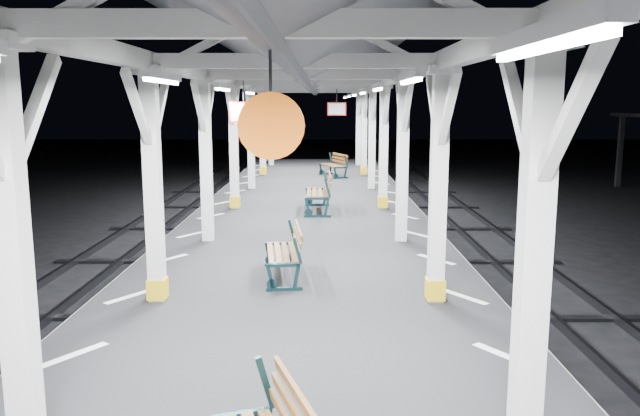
{
  "coord_description": "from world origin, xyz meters",
  "views": [
    {
      "loc": [
        0.39,
        -6.65,
        3.82
      ],
      "look_at": [
        0.34,
        2.95,
        2.2
      ],
      "focal_mm": 35.0,
      "sensor_mm": 36.0,
      "label": 1
    }
  ],
  "objects": [
    {
      "name": "platform",
      "position": [
        0.0,
        0.0,
        0.5
      ],
      "size": [
        6.0,
        50.0,
        1.0
      ],
      "primitive_type": "cube",
      "color": "black",
      "rests_on": "ground"
    },
    {
      "name": "hazard_stripes_right",
      "position": [
        2.45,
        0.0,
        1.0
      ],
      "size": [
        1.0,
        48.0,
        0.01
      ],
      "primitive_type": "cube",
      "color": "silver",
      "rests_on": "platform"
    },
    {
      "name": "bench_far",
      "position": [
        0.34,
        9.52,
        1.54
      ],
      "size": [
        0.73,
        1.86,
        1.0
      ],
      "rotation": [
        0.0,
        0.0,
        0.02
      ],
      "color": "black",
      "rests_on": "platform"
    },
    {
      "name": "bench_extra",
      "position": [
        0.86,
        17.49,
        1.47
      ],
      "size": [
        1.13,
        1.73,
        0.88
      ],
      "rotation": [
        0.0,
        0.0,
        0.36
      ],
      "color": "black",
      "rests_on": "platform"
    },
    {
      "name": "hazard_stripes_left",
      "position": [
        -2.45,
        0.0,
        1.0
      ],
      "size": [
        1.0,
        48.0,
        0.01
      ],
      "primitive_type": "cube",
      "color": "silver",
      "rests_on": "platform"
    },
    {
      "name": "bench_mid",
      "position": [
        -0.19,
        3.23,
        1.45
      ],
      "size": [
        0.73,
        1.59,
        0.84
      ],
      "rotation": [
        0.0,
        0.0,
        0.11
      ],
      "color": "black",
      "rests_on": "platform"
    },
    {
      "name": "canopy",
      "position": [
        0.0,
        -0.01,
        4.56
      ],
      "size": [
        5.4,
        49.0,
        4.65
      ],
      "color": "silver",
      "rests_on": "platform"
    }
  ]
}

